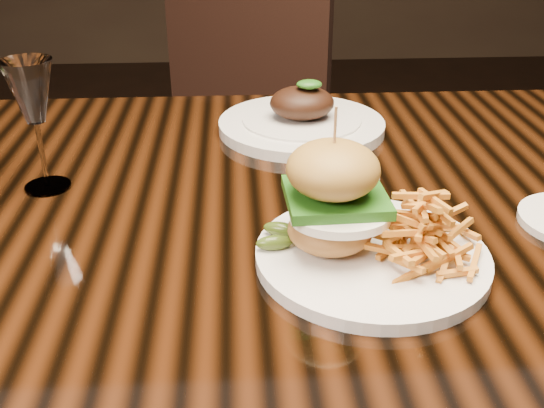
{
  "coord_description": "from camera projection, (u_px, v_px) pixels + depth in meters",
  "views": [
    {
      "loc": [
        -0.06,
        -0.75,
        1.14
      ],
      "look_at": [
        -0.02,
        -0.12,
        0.81
      ],
      "focal_mm": 42.0,
      "sensor_mm": 36.0,
      "label": 1
    }
  ],
  "objects": [
    {
      "name": "ramekin",
      "position": [
        348.0,
        174.0,
        0.88
      ],
      "size": [
        0.09,
        0.09,
        0.03
      ],
      "primitive_type": "cube",
      "rotation": [
        0.0,
        0.0,
        -0.33
      ],
      "color": "silver",
      "rests_on": "dining_table"
    },
    {
      "name": "chair_far",
      "position": [
        234.0,
        120.0,
        1.72
      ],
      "size": [
        0.6,
        0.6,
        0.95
      ],
      "rotation": [
        0.0,
        0.0,
        -0.37
      ],
      "color": "black",
      "rests_on": "ground"
    },
    {
      "name": "burger_plate",
      "position": [
        373.0,
        224.0,
        0.69
      ],
      "size": [
        0.26,
        0.26,
        0.18
      ],
      "rotation": [
        0.0,
        0.0,
        -0.17
      ],
      "color": "silver",
      "rests_on": "dining_table"
    },
    {
      "name": "wine_glass",
      "position": [
        32.0,
        96.0,
        0.82
      ],
      "size": [
        0.07,
        0.07,
        0.18
      ],
      "color": "white",
      "rests_on": "dining_table"
    },
    {
      "name": "dining_table",
      "position": [
        283.0,
        250.0,
        0.88
      ],
      "size": [
        1.6,
        0.9,
        0.75
      ],
      "color": "black",
      "rests_on": "ground"
    },
    {
      "name": "far_dish",
      "position": [
        302.0,
        121.0,
        1.06
      ],
      "size": [
        0.28,
        0.28,
        0.09
      ],
      "rotation": [
        0.0,
        0.0,
        -0.34
      ],
      "color": "silver",
      "rests_on": "dining_table"
    }
  ]
}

